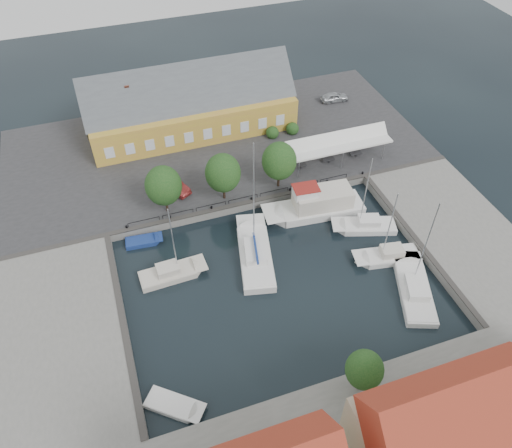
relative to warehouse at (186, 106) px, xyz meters
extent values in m
plane|color=black|center=(2.60, -28.36, -4.43)|extent=(140.00, 140.00, 0.00)
cube|color=#2D2D30|center=(2.60, -5.36, -3.93)|extent=(56.00, 26.00, 1.00)
cube|color=slate|center=(-19.40, -30.36, -3.93)|extent=(12.00, 24.00, 1.00)
cube|color=slate|center=(24.60, -30.36, -3.93)|extent=(12.00, 24.00, 1.00)
cube|color=#383533|center=(2.60, -18.06, -3.37)|extent=(56.00, 0.60, 0.12)
cube|color=#383533|center=(-13.70, -30.36, -3.37)|extent=(0.60, 24.00, 0.12)
cube|color=#383533|center=(18.90, -30.36, -3.37)|extent=(0.60, 24.00, 0.12)
cylinder|color=black|center=(-11.40, -17.76, -3.23)|extent=(0.24, 0.24, 0.40)
cylinder|color=black|center=(-6.40, -17.76, -3.23)|extent=(0.24, 0.24, 0.40)
cylinder|color=black|center=(-1.40, -17.76, -3.23)|extent=(0.24, 0.24, 0.40)
cylinder|color=black|center=(3.60, -17.76, -3.23)|extent=(0.24, 0.24, 0.40)
cylinder|color=black|center=(8.60, -17.76, -3.23)|extent=(0.24, 0.24, 0.40)
cylinder|color=black|center=(13.60, -17.76, -3.23)|extent=(0.24, 0.24, 0.40)
cylinder|color=black|center=(18.60, -17.76, -3.23)|extent=(0.24, 0.24, 0.40)
cube|color=gold|center=(0.60, -0.36, -1.18)|extent=(28.00, 10.00, 4.50)
cube|color=#474C51|center=(0.60, -0.36, 2.32)|extent=(28.56, 7.60, 7.60)
cube|color=gold|center=(-9.40, 5.64, -1.68)|extent=(6.00, 6.00, 3.50)
cube|color=brown|center=(-7.40, -0.36, 4.17)|extent=(0.60, 0.60, 1.20)
cube|color=white|center=(16.60, -13.86, -0.73)|extent=(14.00, 4.00, 0.25)
cylinder|color=silver|center=(10.60, -15.66, -2.08)|extent=(0.10, 0.10, 2.70)
cylinder|color=silver|center=(10.60, -12.06, -2.08)|extent=(0.10, 0.10, 2.70)
cylinder|color=silver|center=(16.60, -15.66, -2.08)|extent=(0.10, 0.10, 2.70)
cylinder|color=silver|center=(16.60, -12.06, -2.08)|extent=(0.10, 0.10, 2.70)
cylinder|color=silver|center=(22.60, -15.66, -2.08)|extent=(0.10, 0.10, 2.70)
cylinder|color=silver|center=(22.60, -12.06, -2.08)|extent=(0.10, 0.10, 2.70)
cylinder|color=black|center=(-6.40, -16.36, -2.38)|extent=(0.30, 0.30, 2.10)
ellipsoid|color=#163F17|center=(-6.40, -16.36, 0.46)|extent=(4.20, 4.20, 4.83)
cylinder|color=black|center=(0.60, -16.36, -2.38)|extent=(0.30, 0.30, 2.10)
ellipsoid|color=#163F17|center=(0.60, -16.36, 0.46)|extent=(4.20, 4.20, 4.83)
cylinder|color=black|center=(7.60, -16.36, -2.38)|extent=(0.30, 0.30, 2.10)
ellipsoid|color=#163F17|center=(7.60, -16.36, 0.46)|extent=(4.20, 4.20, 4.83)
imported|color=#B1B5BA|center=(22.89, -0.28, -2.72)|extent=(4.32, 2.05, 1.43)
imported|color=maroon|center=(-4.78, -12.92, -2.67)|extent=(3.66, 4.83, 1.53)
cube|color=white|center=(1.16, -26.44, -4.28)|extent=(5.30, 9.55, 1.50)
cube|color=white|center=(1.41, -25.34, -3.49)|extent=(5.56, 11.28, 0.08)
cube|color=white|center=(1.21, -26.22, -3.03)|extent=(3.04, 4.03, 0.90)
cylinder|color=silver|center=(1.56, -24.68, 3.24)|extent=(0.12, 0.12, 13.54)
cube|color=navy|center=(1.16, -26.44, -2.28)|extent=(1.21, 4.45, 0.22)
cube|color=white|center=(11.30, -21.38, -4.33)|extent=(10.21, 4.63, 1.80)
cube|color=white|center=(10.06, -21.27, -3.39)|extent=(12.17, 4.67, 0.08)
cube|color=beige|center=(11.30, -21.38, -2.33)|extent=(7.08, 3.78, 2.20)
cube|color=white|center=(9.08, -21.17, -0.93)|extent=(2.90, 2.29, 1.20)
cube|color=maroon|center=(9.08, -21.17, -0.28)|extent=(3.16, 2.42, 0.10)
cube|color=white|center=(15.34, -25.88, -4.38)|extent=(6.52, 4.26, 1.30)
cube|color=white|center=(14.62, -25.65, -3.69)|extent=(7.64, 4.53, 0.08)
cube|color=white|center=(15.19, -25.83, -3.23)|extent=(2.82, 2.38, 0.90)
cylinder|color=silver|center=(14.19, -25.51, 0.98)|extent=(0.12, 0.12, 9.43)
cube|color=white|center=(15.45, -30.87, -4.38)|extent=(6.30, 3.49, 1.30)
cube|color=white|center=(14.72, -30.74, -3.69)|extent=(7.45, 3.60, 0.08)
cube|color=beige|center=(15.30, -30.84, -3.23)|extent=(2.64, 2.08, 0.90)
cylinder|color=silver|center=(14.28, -30.66, 0.74)|extent=(0.12, 0.12, 8.93)
cube|color=white|center=(15.07, -36.27, -4.38)|extent=(5.66, 8.32, 1.30)
cube|color=white|center=(15.42, -35.37, -3.69)|extent=(6.10, 9.72, 0.08)
cube|color=white|center=(15.14, -36.09, -3.23)|extent=(3.06, 3.64, 0.90)
cylinder|color=silver|center=(15.63, -34.83, 1.68)|extent=(0.12, 0.12, 10.81)
cube|color=beige|center=(-8.40, -25.46, -4.38)|extent=(5.93, 2.77, 1.30)
cube|color=beige|center=(-7.67, -25.43, -3.69)|extent=(7.09, 2.71, 0.08)
cube|color=beige|center=(-8.25, -25.45, -3.23)|extent=(2.40, 1.81, 0.90)
cylinder|color=silver|center=(-7.23, -25.41, 0.64)|extent=(0.12, 0.12, 8.74)
cube|color=white|center=(-11.12, -39.60, -4.38)|extent=(4.56, 4.21, 0.90)
cube|color=white|center=(-10.71, -39.93, -3.89)|extent=(5.17, 4.67, 0.08)
cube|color=navy|center=(-10.25, -19.56, -4.38)|extent=(3.54, 2.00, 0.80)
cube|color=navy|center=(-9.83, -19.60, -3.94)|extent=(4.21, 1.99, 0.08)
cube|color=tan|center=(6.60, -51.36, 0.32)|extent=(12.00, 8.00, 7.50)
cube|color=maroon|center=(6.60, -51.36, 5.32)|extent=(12.36, 6.50, 6.50)
cube|color=brown|center=(3.60, -51.36, 6.97)|extent=(0.70, 0.70, 1.00)
cube|color=brown|center=(9.00, -51.36, 6.87)|extent=(0.60, 0.60, 0.80)
camera|label=1|loc=(-10.56, -60.55, 36.82)|focal=35.00mm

